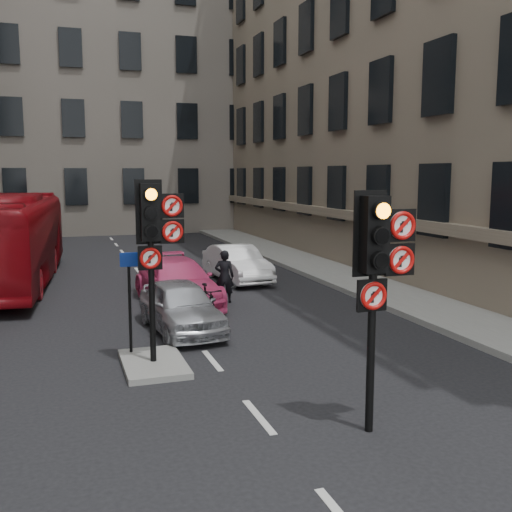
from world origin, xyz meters
TOP-DOWN VIEW (x-y plane):
  - ground at (0.00, 0.00)m, footprint 120.00×120.00m
  - pavement_right at (7.20, 12.00)m, footprint 3.00×50.00m
  - centre_island at (-1.20, 5.00)m, footprint 1.20×2.00m
  - building_far at (0.00, 38.00)m, footprint 30.00×14.00m
  - signal_near at (1.49, 0.99)m, footprint 0.91×0.40m
  - signal_far at (-1.11, 4.99)m, footprint 0.91×0.40m
  - car_silver at (-0.15, 7.49)m, footprint 1.79×3.78m
  - car_white at (3.07, 13.59)m, footprint 1.69×3.95m
  - car_pink at (0.34, 10.51)m, footprint 2.19×4.67m
  - bus_red at (-4.50, 15.38)m, footprint 3.48×11.34m
  - motorcycle at (0.54, 7.57)m, footprint 0.51×1.79m
  - motorcyclist at (1.72, 10.31)m, footprint 0.66×0.54m
  - info_sign at (-1.55, 5.73)m, footprint 0.36×0.11m

SIDE VIEW (x-z plane):
  - ground at x=0.00m, z-range 0.00..0.00m
  - centre_island at x=-1.20m, z-range 0.00..0.12m
  - pavement_right at x=7.20m, z-range 0.00..0.16m
  - motorcycle at x=0.54m, z-range 0.00..1.08m
  - car_silver at x=-0.15m, z-range 0.00..1.25m
  - car_white at x=3.07m, z-range 0.00..1.27m
  - car_pink at x=0.34m, z-range 0.00..1.32m
  - motorcyclist at x=1.72m, z-range 0.00..1.57m
  - info_sign at x=-1.55m, z-range 0.43..2.52m
  - bus_red at x=-4.50m, z-range 0.00..3.11m
  - signal_near at x=1.49m, z-range 0.79..4.37m
  - signal_far at x=-1.11m, z-range 0.91..4.49m
  - building_far at x=0.00m, z-range 0.00..20.00m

